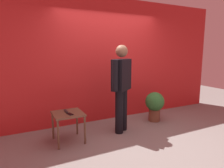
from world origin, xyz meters
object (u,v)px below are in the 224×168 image
object	(u,v)px
standing_person	(121,84)
side_table	(68,117)
cell_phone	(70,114)
tv_remote	(66,111)
potted_plant	(155,104)

from	to	relation	value
standing_person	side_table	xyz separation A→B (m)	(-1.08, 0.02, -0.52)
cell_phone	tv_remote	distance (m)	0.19
potted_plant	side_table	bearing A→B (deg)	-175.56
potted_plant	standing_person	bearing A→B (deg)	-169.51
cell_phone	tv_remote	size ratio (longest dim) A/B	0.85
standing_person	cell_phone	size ratio (longest dim) A/B	12.13
side_table	cell_phone	distance (m)	0.13
cell_phone	tv_remote	bearing A→B (deg)	82.85
standing_person	tv_remote	bearing A→B (deg)	174.26
side_table	cell_phone	xyz separation A→B (m)	(0.01, -0.10, 0.08)
cell_phone	tv_remote	xyz separation A→B (m)	(-0.02, 0.19, 0.01)
cell_phone	potted_plant	distance (m)	2.09
standing_person	side_table	distance (m)	1.20
standing_person	potted_plant	size ratio (longest dim) A/B	2.54
cell_phone	standing_person	bearing A→B (deg)	-10.41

